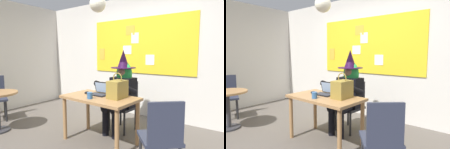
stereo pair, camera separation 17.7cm
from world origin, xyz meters
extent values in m
plane|color=#5B544C|center=(0.00, 0.00, 0.00)|extent=(24.00, 24.00, 0.00)
cube|color=silver|center=(0.00, 1.74, 1.32)|extent=(5.67, 0.10, 2.64)
cube|color=yellow|center=(0.00, 1.68, 1.55)|extent=(2.40, 0.02, 1.20)
cube|color=white|center=(-0.30, 1.67, 1.46)|extent=(0.22, 0.01, 0.19)
cube|color=white|center=(0.26, 1.67, 1.25)|extent=(0.20, 0.01, 0.22)
cube|color=gold|center=(-1.03, 1.67, 1.37)|extent=(0.16, 0.01, 0.28)
cube|color=gold|center=(-0.23, 1.67, 1.89)|extent=(0.22, 0.01, 0.21)
cube|color=white|center=(-0.11, 1.67, 1.72)|extent=(0.18, 0.01, 0.23)
sphere|color=#F2EACC|center=(0.11, 0.15, 2.10)|extent=(0.24, 0.24, 0.24)
cube|color=silver|center=(-2.84, 0.00, 1.32)|extent=(0.10, 11.49, 2.64)
cube|color=#A37547|center=(0.14, 0.15, 0.70)|extent=(1.17, 0.68, 0.04)
cylinder|color=#A37547|center=(-0.39, -0.10, 0.34)|extent=(0.06, 0.06, 0.68)
cylinder|color=#A37547|center=(0.65, -0.13, 0.34)|extent=(0.06, 0.06, 0.68)
cylinder|color=#A37547|center=(-0.37, 0.43, 0.34)|extent=(0.06, 0.06, 0.68)
cylinder|color=#A37547|center=(0.66, 0.39, 0.34)|extent=(0.06, 0.06, 0.68)
cube|color=black|center=(0.17, 0.75, 0.42)|extent=(0.45, 0.45, 0.04)
cube|color=black|center=(0.18, 0.94, 0.66)|extent=(0.38, 0.07, 0.45)
cylinder|color=#262628|center=(0.32, 0.57, 0.20)|extent=(0.04, 0.04, 0.40)
cylinder|color=#262628|center=(-0.02, 0.59, 0.20)|extent=(0.04, 0.04, 0.40)
cylinder|color=#262628|center=(0.35, 0.90, 0.20)|extent=(0.04, 0.04, 0.40)
cylinder|color=#262628|center=(0.01, 0.93, 0.20)|extent=(0.04, 0.04, 0.40)
cylinder|color=black|center=(0.25, 0.39, 0.22)|extent=(0.11, 0.11, 0.44)
cylinder|color=black|center=(0.05, 0.39, 0.22)|extent=(0.11, 0.11, 0.44)
cylinder|color=black|center=(0.26, 0.56, 0.47)|extent=(0.16, 0.42, 0.15)
cylinder|color=black|center=(0.06, 0.56, 0.47)|extent=(0.16, 0.42, 0.15)
cube|color=black|center=(0.17, 0.77, 0.70)|extent=(0.43, 0.27, 0.52)
cylinder|color=black|center=(0.41, 0.53, 0.81)|extent=(0.10, 0.47, 0.24)
cylinder|color=black|center=(-0.09, 0.55, 0.81)|extent=(0.10, 0.47, 0.24)
sphere|color=#A37A60|center=(0.17, 0.77, 1.06)|extent=(0.20, 0.20, 0.20)
ellipsoid|color=green|center=(0.17, 0.80, 1.02)|extent=(0.31, 0.23, 0.44)
cylinder|color=#2D0F38|center=(0.17, 0.77, 1.13)|extent=(0.44, 0.44, 0.01)
cone|color=#2D0F38|center=(0.17, 0.77, 1.29)|extent=(0.21, 0.21, 0.31)
cube|color=black|center=(0.05, 0.21, 0.73)|extent=(0.31, 0.19, 0.01)
cube|color=#333338|center=(0.05, 0.21, 0.74)|extent=(0.26, 0.14, 0.00)
cube|color=black|center=(0.05, 0.33, 0.83)|extent=(0.31, 0.06, 0.19)
cube|color=#99B7E0|center=(0.05, 0.32, 0.83)|extent=(0.27, 0.05, 0.16)
ellipsoid|color=black|center=(-0.19, 0.20, 0.74)|extent=(0.08, 0.12, 0.03)
cube|color=olive|center=(0.41, 0.22, 0.85)|extent=(0.20, 0.30, 0.26)
torus|color=olive|center=(0.41, 0.22, 1.02)|extent=(0.16, 0.02, 0.16)
cylinder|color=#336099|center=(0.11, -0.05, 0.77)|extent=(0.08, 0.08, 0.09)
cylinder|color=#A37547|center=(-1.60, -0.59, 0.69)|extent=(0.69, 0.69, 0.03)
cylinder|color=#333338|center=(-1.60, -0.59, 0.35)|extent=(0.08, 0.08, 0.64)
cylinder|color=#333338|center=(-1.60, -0.59, 0.01)|extent=(0.38, 0.38, 0.03)
cube|color=#2D3347|center=(-2.20, -0.36, 0.44)|extent=(0.54, 0.54, 0.04)
cube|color=#2D3347|center=(-2.38, -0.30, 0.69)|extent=(0.17, 0.37, 0.45)
cylinder|color=#262628|center=(-1.98, -0.26, 0.21)|extent=(0.04, 0.04, 0.42)
cylinder|color=#262628|center=(-2.30, -0.14, 0.21)|extent=(0.04, 0.04, 0.42)
cube|color=#2D3347|center=(1.19, -0.09, 0.43)|extent=(0.59, 0.59, 0.04)
cube|color=#2D3347|center=(1.31, -0.23, 0.67)|extent=(0.31, 0.28, 0.45)
camera|label=1|loc=(1.96, -2.07, 1.38)|focal=30.58mm
camera|label=2|loc=(2.10, -1.96, 1.38)|focal=30.58mm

